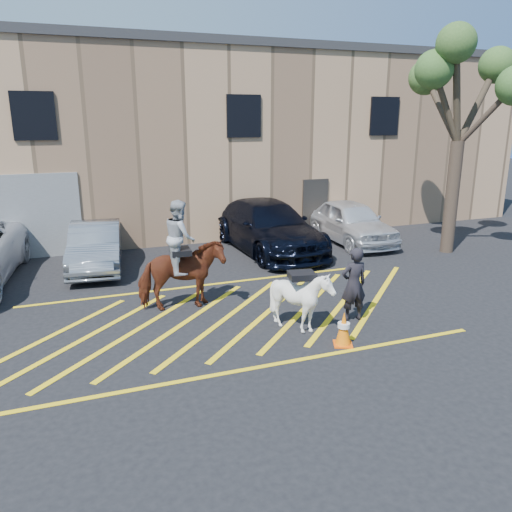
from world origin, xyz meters
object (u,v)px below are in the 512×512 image
object	(u,v)px
handler	(354,284)
tree	(464,81)
car_silver_sedan	(96,246)
mounted_bay	(181,266)
saddled_white	(301,300)
traffic_cone	(344,329)
car_blue_suv	(268,226)
car_white_suv	(351,222)

from	to	relation	value
handler	tree	distance (m)	8.99
car_silver_sedan	mounted_bay	size ratio (longest dim) A/B	1.58
saddled_white	traffic_cone	bearing A→B (deg)	-62.41
car_blue_suv	car_white_suv	world-z (taller)	car_blue_suv
car_silver_sedan	handler	bearing A→B (deg)	-44.34
car_silver_sedan	car_blue_suv	xyz separation A→B (m)	(5.81, 0.11, 0.16)
saddled_white	tree	xyz separation A→B (m)	(7.70, 4.31, 4.97)
car_blue_suv	mounted_bay	xyz separation A→B (m)	(-4.06, -4.49, 0.23)
mounted_bay	saddled_white	size ratio (longest dim) A/B	1.82
handler	saddled_white	xyz separation A→B (m)	(-1.38, -0.12, -0.14)
car_blue_suv	handler	xyz separation A→B (m)	(-0.52, -6.56, 0.01)
car_silver_sedan	mounted_bay	distance (m)	4.73
car_blue_suv	car_white_suv	bearing A→B (deg)	-2.31
traffic_cone	tree	world-z (taller)	tree
car_silver_sedan	traffic_cone	bearing A→B (deg)	-53.35
car_white_suv	mounted_bay	distance (m)	8.70
traffic_cone	car_white_suv	bearing A→B (deg)	58.26
mounted_bay	traffic_cone	distance (m)	4.20
handler	tree	size ratio (longest dim) A/B	0.24
car_blue_suv	traffic_cone	xyz separation A→B (m)	(-1.39, -7.65, -0.50)
car_silver_sedan	car_white_suv	bearing A→B (deg)	7.20
car_silver_sedan	tree	distance (m)	12.84
car_silver_sedan	car_white_suv	xyz separation A→B (m)	(9.18, 0.15, 0.08)
car_white_suv	traffic_cone	size ratio (longest dim) A/B	6.31
mounted_bay	saddled_white	bearing A→B (deg)	-45.35
car_blue_suv	tree	bearing A→B (deg)	-25.10
traffic_cone	mounted_bay	bearing A→B (deg)	130.19
mounted_bay	saddled_white	xyz separation A→B (m)	(2.16, -2.19, -0.37)
mounted_bay	traffic_cone	xyz separation A→B (m)	(2.67, -3.16, -0.73)
tree	mounted_bay	bearing A→B (deg)	-167.85
handler	tree	bearing A→B (deg)	-144.27
car_blue_suv	handler	bearing A→B (deg)	-97.46
car_white_suv	traffic_cone	xyz separation A→B (m)	(-4.76, -7.69, -0.42)
car_blue_suv	saddled_white	xyz separation A→B (m)	(-1.90, -6.68, -0.14)
car_blue_suv	tree	xyz separation A→B (m)	(5.81, -2.37, 4.83)
car_white_suv	handler	bearing A→B (deg)	-118.43
car_white_suv	tree	size ratio (longest dim) A/B	0.63
traffic_cone	car_silver_sedan	bearing A→B (deg)	120.37
mounted_bay	saddled_white	distance (m)	3.10
car_silver_sedan	saddled_white	distance (m)	7.64
car_white_suv	tree	world-z (taller)	tree
car_blue_suv	traffic_cone	distance (m)	7.79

